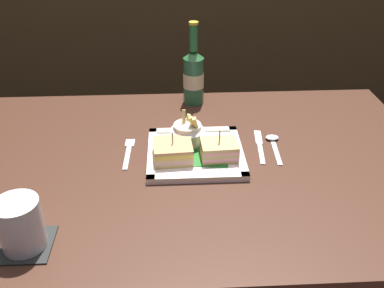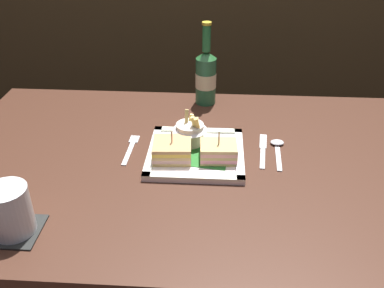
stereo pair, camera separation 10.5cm
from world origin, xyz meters
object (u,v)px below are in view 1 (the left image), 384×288
water_glass (21,227)px  spoon (273,142)px  sandwich_half_right (219,150)px  knife (260,145)px  beer_bottle (194,75)px  fries_cup (189,130)px  square_plate (195,153)px  dining_table (189,189)px  sandwich_half_left (173,151)px  fork (128,152)px

water_glass → spoon: size_ratio=0.71×
sandwich_half_right → knife: (0.11, 0.07, -0.03)m
beer_bottle → knife: (0.16, -0.27, -0.09)m
sandwich_half_right → spoon: (0.15, 0.07, -0.03)m
sandwich_half_right → fries_cup: 0.10m
beer_bottle → spoon: 0.34m
square_plate → fries_cup: bearing=105.8°
fries_cup → spoon: fries_cup is taller
dining_table → square_plate: 0.10m
dining_table → spoon: bearing=16.5°
sandwich_half_left → knife: size_ratio=0.58×
fries_cup → square_plate: bearing=-74.2°
sandwich_half_right → water_glass: 0.48m
square_plate → fork: (-0.17, 0.03, -0.01)m
sandwich_half_right → knife: size_ratio=0.55×
sandwich_half_left → spoon: size_ratio=0.69×
square_plate → fork: bearing=171.6°
fries_cup → fork: fries_cup is taller
sandwich_half_left → fork: size_ratio=0.68×
water_glass → fork: bearing=62.5°
knife → spoon: 0.04m
sandwich_half_left → beer_bottle: bearing=78.5°
dining_table → knife: 0.22m
beer_bottle → water_glass: beer_bottle is taller
dining_table → beer_bottle: size_ratio=4.94×
square_plate → sandwich_half_right: bearing=-25.0°
square_plate → fries_cup: fries_cup is taller
sandwich_half_right → fries_cup: fries_cup is taller
square_plate → beer_bottle: (0.01, 0.31, 0.08)m
fork → water_glass: bearing=-117.5°
square_plate → fries_cup: 0.06m
knife → spoon: bearing=12.2°
dining_table → spoon: spoon is taller
sandwich_half_left → water_glass: (-0.28, -0.27, 0.01)m
sandwich_half_right → fork: (-0.23, 0.05, -0.03)m
sandwich_half_right → knife: sandwich_half_right is taller
beer_bottle → knife: beer_bottle is taller
sandwich_half_right → fork: 0.23m
sandwich_half_right → beer_bottle: 0.35m
water_glass → beer_bottle: bearing=60.1°
square_plate → knife: square_plate is taller
sandwich_half_right → fork: bearing=167.2°
dining_table → sandwich_half_left: sandwich_half_left is taller
sandwich_half_left → fork: sandwich_half_left is taller
spoon → knife: bearing=-167.8°
square_plate → knife: bearing=13.2°
sandwich_half_left → fork: bearing=155.7°
sandwich_half_right → spoon: sandwich_half_right is taller
dining_table → sandwich_half_left: (-0.04, -0.01, 0.12)m
square_plate → sandwich_half_left: size_ratio=2.44×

